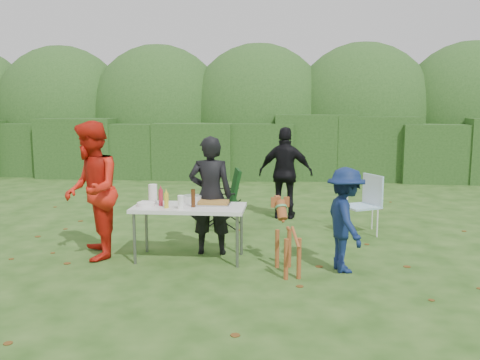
# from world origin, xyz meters

# --- Properties ---
(ground) EXTENTS (80.00, 80.00, 0.00)m
(ground) POSITION_xyz_m (0.00, 0.00, 0.00)
(ground) COLOR #1E4211
(hedge_row) EXTENTS (22.00, 1.40, 1.70)m
(hedge_row) POSITION_xyz_m (0.00, 8.00, 0.85)
(hedge_row) COLOR #23471C
(hedge_row) RESTS_ON ground
(shrub_backdrop) EXTENTS (20.00, 2.60, 3.20)m
(shrub_backdrop) POSITION_xyz_m (0.00, 9.60, 1.60)
(shrub_backdrop) COLOR #3D6628
(shrub_backdrop) RESTS_ON ground
(folding_table) EXTENTS (1.50, 0.70, 0.74)m
(folding_table) POSITION_xyz_m (-0.31, 0.17, 0.69)
(folding_table) COLOR silver
(folding_table) RESTS_ON ground
(person_cook) EXTENTS (0.63, 0.44, 1.67)m
(person_cook) POSITION_xyz_m (-0.07, 0.47, 0.83)
(person_cook) COLOR black
(person_cook) RESTS_ON ground
(person_red_jacket) EXTENTS (1.00, 1.11, 1.88)m
(person_red_jacket) POSITION_xyz_m (-1.64, 0.11, 0.94)
(person_red_jacket) COLOR red
(person_red_jacket) RESTS_ON ground
(person_black_puffy) EXTENTS (1.03, 0.52, 1.69)m
(person_black_puffy) POSITION_xyz_m (0.95, 2.86, 0.84)
(person_black_puffy) COLOR black
(person_black_puffy) RESTS_ON ground
(child) EXTENTS (0.68, 0.94, 1.32)m
(child) POSITION_xyz_m (1.73, -0.11, 0.66)
(child) COLOR #0E1E48
(child) RESTS_ON ground
(dog) EXTENTS (0.59, 0.98, 0.87)m
(dog) POSITION_xyz_m (1.02, -0.27, 0.43)
(dog) COLOR brown
(dog) RESTS_ON ground
(camping_chair) EXTENTS (0.76, 0.76, 1.02)m
(camping_chair) POSITION_xyz_m (-0.12, 1.95, 0.51)
(camping_chair) COLOR black
(camping_chair) RESTS_ON ground
(lawn_chair) EXTENTS (0.77, 0.77, 0.96)m
(lawn_chair) POSITION_xyz_m (2.18, 1.89, 0.48)
(lawn_chair) COLOR #4BA3C8
(lawn_chair) RESTS_ON ground
(food_tray) EXTENTS (0.45, 0.30, 0.02)m
(food_tray) POSITION_xyz_m (0.00, 0.28, 0.75)
(food_tray) COLOR #B7B7BA
(food_tray) RESTS_ON folding_table
(focaccia_bread) EXTENTS (0.40, 0.26, 0.04)m
(focaccia_bread) POSITION_xyz_m (0.00, 0.28, 0.78)
(focaccia_bread) COLOR #A37431
(focaccia_bread) RESTS_ON food_tray
(mustard_bottle) EXTENTS (0.06, 0.06, 0.20)m
(mustard_bottle) POSITION_xyz_m (-0.58, 0.01, 0.84)
(mustard_bottle) COLOR gold
(mustard_bottle) RESTS_ON folding_table
(ketchup_bottle) EXTENTS (0.06, 0.06, 0.22)m
(ketchup_bottle) POSITION_xyz_m (-0.70, 0.15, 0.85)
(ketchup_bottle) COLOR maroon
(ketchup_bottle) RESTS_ON folding_table
(beer_bottle) EXTENTS (0.06, 0.06, 0.24)m
(beer_bottle) POSITION_xyz_m (-0.24, 0.10, 0.86)
(beer_bottle) COLOR #47230F
(beer_bottle) RESTS_ON folding_table
(paper_towel_roll) EXTENTS (0.12, 0.12, 0.26)m
(paper_towel_roll) POSITION_xyz_m (-0.85, 0.33, 0.87)
(paper_towel_roll) COLOR white
(paper_towel_roll) RESTS_ON folding_table
(cup_stack) EXTENTS (0.08, 0.08, 0.18)m
(cup_stack) POSITION_xyz_m (-0.38, -0.04, 0.83)
(cup_stack) COLOR white
(cup_stack) RESTS_ON folding_table
(pasta_bowl) EXTENTS (0.26, 0.26, 0.10)m
(pasta_bowl) POSITION_xyz_m (-0.32, 0.42, 0.79)
(pasta_bowl) COLOR silver
(pasta_bowl) RESTS_ON folding_table
(plate_stack) EXTENTS (0.24, 0.24, 0.05)m
(plate_stack) POSITION_xyz_m (-0.89, 0.11, 0.77)
(plate_stack) COLOR white
(plate_stack) RESTS_ON folding_table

